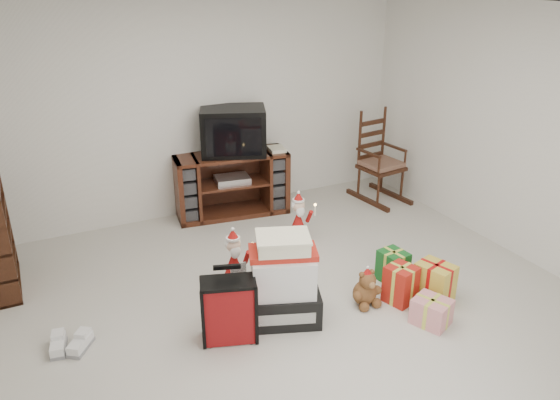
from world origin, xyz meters
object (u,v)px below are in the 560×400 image
object	(u,v)px
rocking_chair	(378,168)
santa_figurine	(298,224)
gift_cluster	(410,286)
mrs_claus_figurine	(234,266)
sneaker_pair	(69,345)
red_suitcase	(229,310)
tv_stand	(232,184)
crt_television	(233,131)
teddy_bear	(365,290)
gift_pile	(283,284)

from	to	relation	value
rocking_chair	santa_figurine	bearing A→B (deg)	-163.07
gift_cluster	mrs_claus_figurine	bearing A→B (deg)	146.48
santa_figurine	sneaker_pair	size ratio (longest dim) A/B	1.62
santa_figurine	rocking_chair	bearing A→B (deg)	24.14
red_suitcase	mrs_claus_figurine	size ratio (longest dim) A/B	1.04
tv_stand	crt_television	distance (m)	0.65
teddy_bear	mrs_claus_figurine	bearing A→B (deg)	140.87
santa_figurine	gift_cluster	bearing A→B (deg)	-74.91
tv_stand	santa_figurine	world-z (taller)	tv_stand
red_suitcase	santa_figurine	size ratio (longest dim) A/B	1.06
rocking_chair	mrs_claus_figurine	bearing A→B (deg)	-161.05
gift_pile	mrs_claus_figurine	world-z (taller)	gift_pile
gift_pile	santa_figurine	bearing A→B (deg)	77.15
teddy_bear	sneaker_pair	size ratio (longest dim) A/B	0.91
mrs_claus_figurine	gift_cluster	xyz separation A→B (m)	(1.34, -0.89, -0.09)
sneaker_pair	crt_television	world-z (taller)	crt_television
rocking_chair	sneaker_pair	bearing A→B (deg)	-166.70
santa_figurine	red_suitcase	bearing A→B (deg)	-135.91
rocking_chair	crt_television	xyz separation A→B (m)	(-1.82, 0.37, 0.62)
rocking_chair	red_suitcase	bearing A→B (deg)	-152.79
sneaker_pair	santa_figurine	bearing A→B (deg)	38.67
santa_figurine	gift_cluster	size ratio (longest dim) A/B	0.64
teddy_bear	santa_figurine	size ratio (longest dim) A/B	0.56
teddy_bear	crt_television	distance (m)	2.53
teddy_bear	crt_television	xyz separation A→B (m)	(-0.28, 2.35, 0.88)
tv_stand	rocking_chair	size ratio (longest dim) A/B	1.16
rocking_chair	tv_stand	bearing A→B (deg)	161.79
tv_stand	sneaker_pair	bearing A→B (deg)	-130.97
gift_cluster	santa_figurine	bearing A→B (deg)	105.09
teddy_bear	santa_figurine	distance (m)	1.30
crt_television	sneaker_pair	bearing A→B (deg)	-118.13
gift_pile	crt_television	world-z (taller)	crt_television
rocking_chair	santa_figurine	xyz separation A→B (m)	(-1.52, -0.68, -0.18)
tv_stand	sneaker_pair	size ratio (longest dim) A/B	3.75
red_suitcase	gift_cluster	xyz separation A→B (m)	(1.66, -0.19, -0.13)
tv_stand	santa_figurine	bearing A→B (deg)	-63.91
santa_figurine	tv_stand	bearing A→B (deg)	108.33
tv_stand	red_suitcase	distance (m)	2.46
gift_pile	red_suitcase	size ratio (longest dim) A/B	1.22
mrs_claus_figurine	crt_television	bearing A→B (deg)	67.54
red_suitcase	teddy_bear	size ratio (longest dim) A/B	1.89
red_suitcase	santa_figurine	bearing A→B (deg)	62.16
gift_cluster	crt_television	distance (m)	2.72
rocking_chair	mrs_claus_figurine	size ratio (longest dim) A/B	1.96
rocking_chair	teddy_bear	size ratio (longest dim) A/B	3.57
santa_figurine	sneaker_pair	bearing A→B (deg)	-161.84
rocking_chair	gift_pile	bearing A→B (deg)	-148.28
crt_television	rocking_chair	bearing A→B (deg)	9.61
santa_figurine	sneaker_pair	distance (m)	2.59
tv_stand	teddy_bear	world-z (taller)	tv_stand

